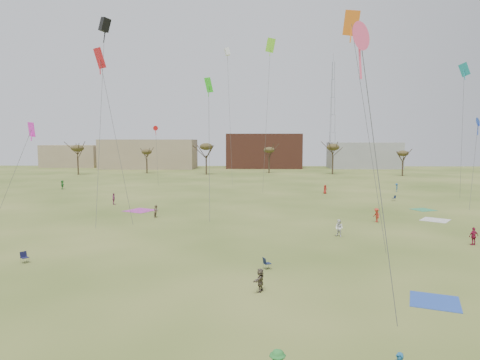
{
  "coord_description": "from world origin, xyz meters",
  "views": [
    {
      "loc": [
        1.37,
        -30.82,
        9.46
      ],
      "look_at": [
        0.0,
        12.0,
        5.5
      ],
      "focal_mm": 31.55,
      "sensor_mm": 36.0,
      "label": 1
    }
  ],
  "objects_px": {
    "spectator_fore_a": "(474,236)",
    "camp_chair_center": "(267,266)",
    "camp_chair_left": "(25,260)",
    "radio_tower": "(332,114)",
    "camp_chair_right": "(394,199)"
  },
  "relations": [
    {
      "from": "camp_chair_left",
      "to": "radio_tower",
      "type": "relative_size",
      "value": 0.02
    },
    {
      "from": "camp_chair_center",
      "to": "radio_tower",
      "type": "distance_m",
      "value": 129.65
    },
    {
      "from": "camp_chair_left",
      "to": "radio_tower",
      "type": "xyz_separation_m",
      "value": [
        46.44,
        124.27,
        18.95
      ]
    },
    {
      "from": "spectator_fore_a",
      "to": "camp_chair_left",
      "type": "xyz_separation_m",
      "value": [
        -37.91,
        -6.85,
        -0.56
      ]
    },
    {
      "from": "spectator_fore_a",
      "to": "camp_chair_right",
      "type": "bearing_deg",
      "value": -109.64
    },
    {
      "from": "camp_chair_left",
      "to": "camp_chair_right",
      "type": "relative_size",
      "value": 1.0
    },
    {
      "from": "camp_chair_center",
      "to": "camp_chair_right",
      "type": "bearing_deg",
      "value": -54.26
    },
    {
      "from": "camp_chair_center",
      "to": "radio_tower",
      "type": "bearing_deg",
      "value": -36.47
    },
    {
      "from": "spectator_fore_a",
      "to": "camp_chair_center",
      "type": "distance_m",
      "value": 20.62
    },
    {
      "from": "camp_chair_center",
      "to": "camp_chair_right",
      "type": "xyz_separation_m",
      "value": [
        21.31,
        36.59,
        0.0
      ]
    },
    {
      "from": "camp_chair_right",
      "to": "radio_tower",
      "type": "xyz_separation_m",
      "value": [
        6.29,
        88.66,
        18.95
      ]
    },
    {
      "from": "camp_chair_center",
      "to": "spectator_fore_a",
      "type": "bearing_deg",
      "value": -91.71
    },
    {
      "from": "spectator_fore_a",
      "to": "camp_chair_right",
      "type": "height_order",
      "value": "spectator_fore_a"
    },
    {
      "from": "spectator_fore_a",
      "to": "camp_chair_right",
      "type": "relative_size",
      "value": 1.89
    },
    {
      "from": "camp_chair_right",
      "to": "radio_tower",
      "type": "bearing_deg",
      "value": 163.8
    }
  ]
}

